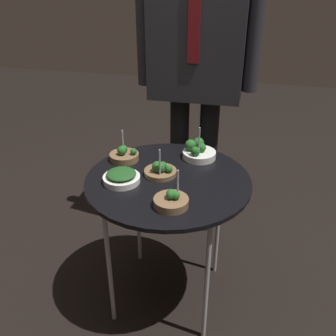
% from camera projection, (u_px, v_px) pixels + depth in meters
% --- Properties ---
extents(ground_plane, '(8.00, 8.00, 0.00)m').
position_uv_depth(ground_plane, '(168.00, 292.00, 1.90)').
color(ground_plane, black).
extents(serving_cart, '(0.70, 0.70, 0.67)m').
position_uv_depth(serving_cart, '(168.00, 187.00, 1.60)').
color(serving_cart, black).
rests_on(serving_cart, ground_plane).
extents(bowl_broccoli_center, '(0.15, 0.15, 0.17)m').
position_uv_depth(bowl_broccoli_center, '(198.00, 151.00, 1.74)').
color(bowl_broccoli_center, white).
rests_on(bowl_broccoli_center, serving_cart).
extents(bowl_spinach_mid_right, '(0.15, 0.15, 0.05)m').
position_uv_depth(bowl_spinach_mid_right, '(121.00, 177.00, 1.55)').
color(bowl_spinach_mid_right, white).
rests_on(bowl_spinach_mid_right, serving_cart).
extents(bowl_broccoli_back_left, '(0.14, 0.14, 0.14)m').
position_uv_depth(bowl_broccoli_back_left, '(160.00, 170.00, 1.60)').
color(bowl_broccoli_back_left, brown).
rests_on(bowl_broccoli_back_left, serving_cart).
extents(bowl_broccoli_front_left, '(0.13, 0.13, 0.14)m').
position_uv_depth(bowl_broccoli_front_left, '(171.00, 201.00, 1.39)').
color(bowl_broccoli_front_left, brown).
rests_on(bowl_broccoli_front_left, serving_cart).
extents(bowl_broccoli_front_right, '(0.13, 0.13, 0.13)m').
position_uv_depth(bowl_broccoli_front_right, '(124.00, 155.00, 1.72)').
color(bowl_broccoli_front_right, brown).
rests_on(bowl_broccoli_front_right, serving_cart).
extents(waiter_figure, '(0.63, 0.24, 1.71)m').
position_uv_depth(waiter_figure, '(197.00, 51.00, 1.89)').
color(waiter_figure, black).
rests_on(waiter_figure, ground_plane).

